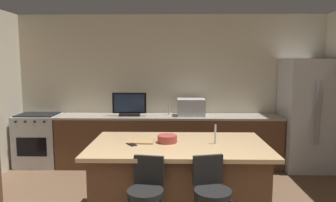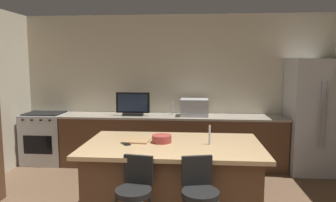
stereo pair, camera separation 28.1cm
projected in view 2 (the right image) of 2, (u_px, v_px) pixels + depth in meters
The scene contains 14 objects.
wall_back at pixel (175, 89), 5.89m from camera, with size 6.13×0.12×2.72m, color beige.
counter_back at pixel (172, 141), 5.63m from camera, with size 3.95×0.62×0.92m.
kitchen_island at pixel (173, 182), 3.62m from camera, with size 2.00×1.17×0.94m.
refrigerator at pixel (313, 116), 5.30m from camera, with size 0.80×0.80×1.91m.
range_oven at pixel (46, 138), 5.82m from camera, with size 0.74×0.63×0.94m.
microwave at pixel (194, 107), 5.52m from camera, with size 0.48×0.36×0.30m, color #B7BABF.
tv_monitor at pixel (133, 105), 5.55m from camera, with size 0.60×0.16×0.41m.
sink_faucet_back at pixel (172, 108), 5.66m from camera, with size 0.02×0.02×0.24m, color #B2B2B7.
sink_faucet_island at pixel (210, 135), 3.52m from camera, with size 0.02×0.02×0.22m, color #B2B2B7.
bar_stool_left at pixel (135, 199), 2.94m from camera, with size 0.34×0.36×0.97m.
bar_stool_right at pixel (199, 202), 2.85m from camera, with size 0.35×0.37×0.99m.
fruit_bowl at pixel (162, 139), 3.62m from camera, with size 0.23×0.23×0.09m, color #993833.
cell_phone at pixel (126, 144), 3.54m from camera, with size 0.07×0.15×0.01m, color black.
cutting_board at pixel (137, 141), 3.67m from camera, with size 0.29×0.25×0.02m, color #A87F51.
Camera 2 is at (0.34, -1.85, 1.85)m, focal length 33.61 mm.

